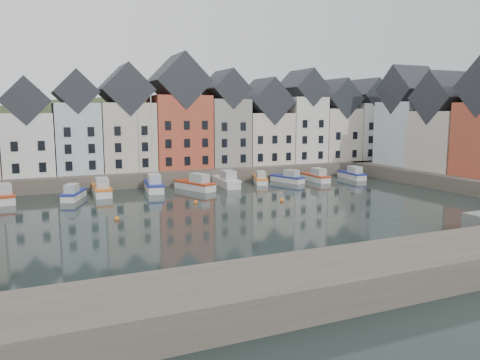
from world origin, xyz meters
TOP-DOWN VIEW (x-y plane):
  - ground at (0.00, 0.00)m, footprint 260.00×260.00m
  - far_quay at (0.00, 30.00)m, footprint 90.00×16.00m
  - right_quay at (37.00, 3.00)m, footprint 14.00×54.00m
  - near_wall at (-10.00, -22.00)m, footprint 50.00×6.00m
  - hillside at (0.02, 56.00)m, footprint 153.60×70.40m
  - far_terrace at (3.21, 28.00)m, footprint 72.37×8.16m
  - right_terrace at (36.00, 8.07)m, footprint 8.30×24.25m
  - mooring_buoys at (-4.00, 5.33)m, footprint 20.50×5.50m
  - boat_a at (-24.84, 18.32)m, footprint 2.84×6.80m
  - boat_b at (-17.03, 16.81)m, footprint 3.66×5.95m
  - boat_c at (-13.40, 18.44)m, footprint 2.35×6.80m
  - boat_d at (-6.42, 18.83)m, footprint 3.01×7.17m
  - boat_e at (-0.87, 17.30)m, footprint 4.50×7.00m
  - boat_f at (4.16, 18.33)m, footprint 2.45×7.07m
  - boat_g at (10.04, 19.02)m, footprint 3.48×5.79m
  - boat_h at (14.48, 18.32)m, footprint 3.62×5.94m
  - boat_i at (19.00, 17.51)m, footprint 1.90×6.09m
  - boat_j at (25.98, 17.53)m, footprint 2.35×6.14m

SIDE VIEW (x-z plane):
  - hillside at x=0.02m, z-range -49.96..14.04m
  - ground at x=0.00m, z-range 0.00..0.00m
  - mooring_buoys at x=-4.00m, z-range -0.10..0.40m
  - boat_g at x=10.04m, z-range -0.43..1.69m
  - boat_h at x=14.48m, z-range -0.44..1.74m
  - boat_b at x=-17.03m, z-range -0.44..1.75m
  - boat_j at x=25.98m, z-range -0.47..1.84m
  - boat_i at x=19.00m, z-range -0.47..1.87m
  - boat_a at x=-24.84m, z-range -0.51..2.02m
  - boat_e at x=-0.87m, z-range -0.52..2.06m
  - boat_c at x=-13.40m, z-range -0.52..2.06m
  - boat_f at x=4.16m, z-range -0.54..2.14m
  - boat_d at x=-6.42m, z-range -5.78..7.51m
  - far_quay at x=0.00m, z-range 0.00..2.00m
  - right_quay at x=37.00m, z-range 0.00..2.00m
  - near_wall at x=-10.00m, z-range 0.00..2.00m
  - far_terrace at x=3.21m, z-range -0.01..17.76m
  - right_terrace at x=36.00m, z-range 0.73..17.10m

